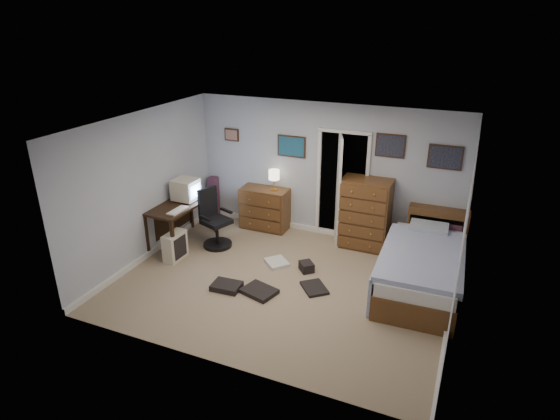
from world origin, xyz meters
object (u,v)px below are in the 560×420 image
(tall_dresser, at_px, (365,214))
(bed, at_px, (420,269))
(office_chair, at_px, (214,224))
(low_dresser, at_px, (265,208))
(computer_desk, at_px, (177,211))

(tall_dresser, bearing_deg, bed, -43.09)
(office_chair, distance_m, bed, 3.62)
(office_chair, distance_m, low_dresser, 1.17)
(computer_desk, xyz_separation_m, office_chair, (0.66, 0.17, -0.21))
(low_dresser, bearing_deg, computer_desk, -134.77)
(computer_desk, relative_size, bed, 0.64)
(bed, bearing_deg, tall_dresser, 134.68)
(low_dresser, xyz_separation_m, tall_dresser, (1.97, -0.02, 0.23))
(tall_dresser, height_order, bed, tall_dresser)
(office_chair, bearing_deg, computer_desk, -145.71)
(low_dresser, bearing_deg, bed, -20.09)
(office_chair, bearing_deg, low_dresser, 83.83)
(tall_dresser, xyz_separation_m, bed, (1.13, -1.08, -0.30))
(low_dresser, relative_size, bed, 0.41)
(office_chair, distance_m, tall_dresser, 2.70)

